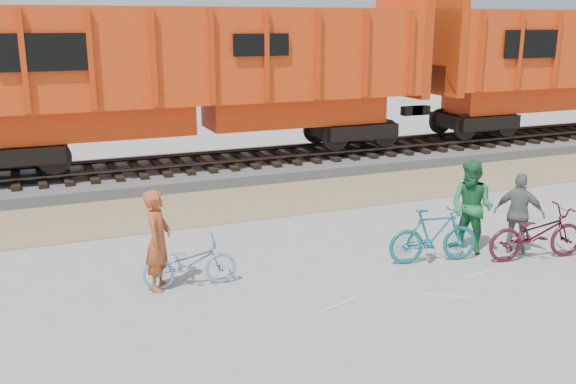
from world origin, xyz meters
name	(u,v)px	position (x,y,z in m)	size (l,w,h in m)	color
ground	(369,278)	(0.00, 0.00, 0.00)	(120.00, 120.00, 0.00)	#9E9E99
gravel_strip	(263,201)	(0.00, 5.50, 0.01)	(120.00, 3.00, 0.02)	#908159
ballast_bed	(224,167)	(0.00, 9.00, 0.15)	(120.00, 4.00, 0.30)	slate
track	(223,157)	(0.00, 9.00, 0.47)	(120.00, 2.60, 0.24)	black
hopper_car_center	(197,73)	(-0.71, 9.00, 3.01)	(14.00, 3.13, 4.65)	black
bicycle_blue	(190,263)	(-3.07, 0.87, 0.43)	(0.57, 1.63, 0.86)	#6FA2D0
bicycle_teal	(434,235)	(1.50, 0.23, 0.53)	(0.50, 1.78, 1.07)	#136E77
bicycle_maroon	(536,233)	(3.43, -0.38, 0.52)	(0.70, 2.00, 1.05)	#46141D
person_solo	(158,240)	(-3.57, 0.97, 0.88)	(0.64, 0.42, 1.75)	#AE4822
person_man	(472,207)	(2.50, 0.43, 0.93)	(0.90, 0.70, 1.86)	#216C3A
person_woman	(519,214)	(3.33, 0.02, 0.81)	(0.95, 0.40, 1.63)	slate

